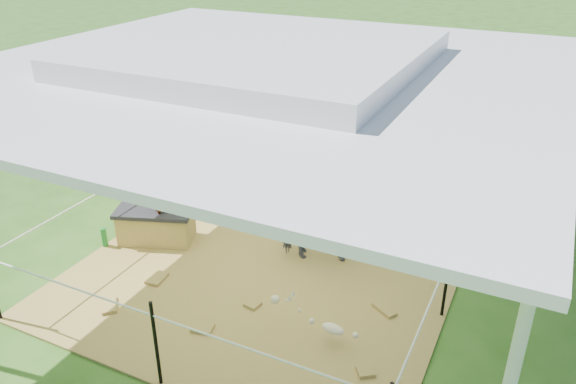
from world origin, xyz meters
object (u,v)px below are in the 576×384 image
at_px(green_bottle, 104,237).
at_px(picnic_table_near, 485,87).
at_px(woman, 156,174).
at_px(straw_bale, 156,226).
at_px(distant_person, 528,94).
at_px(foal, 333,327).
at_px(pony, 325,228).

xyz_separation_m(green_bottle, picnic_table_near, (3.63, 9.32, 0.23)).
height_order(woman, picnic_table_near, woman).
relative_size(straw_bale, distant_person, 0.81).
xyz_separation_m(foal, picnic_table_near, (0.07, 9.79, 0.15)).
distance_m(picnic_table_near, distant_person, 1.47).
xyz_separation_m(pony, distant_person, (1.81, 7.32, 0.09)).
bearing_deg(straw_bale, green_bottle, -140.71).
distance_m(straw_bale, distant_person, 8.88).
bearing_deg(picnic_table_near, straw_bale, -131.97).
xyz_separation_m(woman, pony, (2.22, 0.54, -0.54)).
relative_size(pony, distant_person, 0.95).
relative_size(green_bottle, picnic_table_near, 0.14).
height_order(straw_bale, green_bottle, straw_bale).
height_order(woman, green_bottle, woman).
distance_m(straw_bale, picnic_table_near, 9.40).
bearing_deg(green_bottle, woman, 34.70).
relative_size(woman, green_bottle, 4.32).
bearing_deg(woman, picnic_table_near, 141.30).
height_order(green_bottle, pony, pony).
bearing_deg(straw_bale, picnic_table_near, 70.83).
bearing_deg(distant_person, pony, 63.23).
height_order(woman, distant_person, woman).
xyz_separation_m(foal, distant_person, (1.11, 8.77, 0.36)).
distance_m(foal, picnic_table_near, 9.79).
xyz_separation_m(green_bottle, pony, (2.87, 0.99, 0.35)).
height_order(green_bottle, picnic_table_near, picnic_table_near).
distance_m(straw_bale, woman, 0.82).
xyz_separation_m(green_bottle, foal, (3.57, -0.47, 0.08)).
relative_size(foal, picnic_table_near, 0.41).
bearing_deg(green_bottle, distant_person, 60.63).
bearing_deg(picnic_table_near, foal, -113.20).
relative_size(straw_bale, foal, 1.25).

